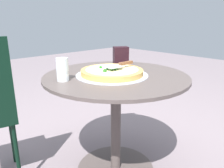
{
  "coord_description": "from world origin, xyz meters",
  "views": [
    {
      "loc": [
        -0.93,
        0.91,
        1.02
      ],
      "look_at": [
        0.01,
        0.03,
        0.64
      ],
      "focal_mm": 35.09,
      "sensor_mm": 36.0,
      "label": 1
    }
  ],
  "objects": [
    {
      "name": "napkin_dispenser",
      "position": [
        0.21,
        -0.25,
        0.76
      ],
      "size": [
        0.12,
        0.13,
        0.13
      ],
      "primitive_type": "cube",
      "rotation": [
        0.0,
        0.0,
        4.14
      ],
      "color": "black",
      "rests_on": "patio_table"
    },
    {
      "name": "pizza_server",
      "position": [
        -0.01,
        -0.02,
        0.75
      ],
      "size": [
        0.08,
        0.21,
        0.02
      ],
      "color": "silver",
      "rests_on": "pizza_on_tray"
    },
    {
      "name": "patio_table",
      "position": [
        0.0,
        0.0,
        0.48
      ],
      "size": [
        0.89,
        0.89,
        0.69
      ],
      "color": "#534844",
      "rests_on": "ground"
    },
    {
      "name": "drinking_cup",
      "position": [
        0.1,
        0.31,
        0.76
      ],
      "size": [
        0.07,
        0.07,
        0.13
      ],
      "primitive_type": "cylinder",
      "color": "silver",
      "rests_on": "patio_table"
    },
    {
      "name": "pizza_on_tray",
      "position": [
        0.01,
        0.03,
        0.71
      ],
      "size": [
        0.44,
        0.44,
        0.05
      ],
      "color": "silver",
      "rests_on": "patio_table"
    }
  ]
}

